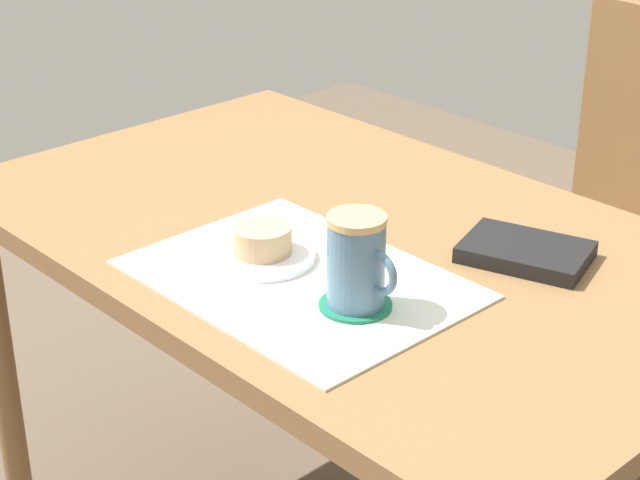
% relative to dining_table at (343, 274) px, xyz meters
% --- Properties ---
extents(dining_table, '(1.25, 0.77, 0.72)m').
position_rel_dining_table_xyz_m(dining_table, '(0.00, 0.00, 0.00)').
color(dining_table, brown).
rests_on(dining_table, ground_plane).
extents(wooden_chair, '(0.46, 0.46, 0.93)m').
position_rel_dining_table_xyz_m(wooden_chair, '(0.05, 0.73, -0.13)').
color(wooden_chair, brown).
rests_on(wooden_chair, ground_plane).
extents(placemat, '(0.46, 0.34, 0.00)m').
position_rel_dining_table_xyz_m(placemat, '(0.08, -0.16, 0.08)').
color(placemat, silver).
rests_on(placemat, dining_table).
extents(pastry_plate, '(0.15, 0.15, 0.01)m').
position_rel_dining_table_xyz_m(pastry_plate, '(0.00, -0.16, 0.09)').
color(pastry_plate, white).
rests_on(pastry_plate, placemat).
extents(pastry, '(0.09, 0.09, 0.04)m').
position_rel_dining_table_xyz_m(pastry, '(0.00, -0.16, 0.11)').
color(pastry, tan).
rests_on(pastry, pastry_plate).
extents(coffee_coaster, '(0.10, 0.10, 0.00)m').
position_rel_dining_table_xyz_m(coffee_coaster, '(0.19, -0.16, 0.08)').
color(coffee_coaster, '#196B4C').
rests_on(coffee_coaster, placemat).
extents(coffee_mug, '(0.11, 0.08, 0.13)m').
position_rel_dining_table_xyz_m(coffee_mug, '(0.20, -0.16, 0.15)').
color(coffee_mug, slate).
rests_on(coffee_mug, coffee_coaster).
extents(small_book, '(0.21, 0.17, 0.02)m').
position_rel_dining_table_xyz_m(small_book, '(0.26, 0.12, 0.09)').
color(small_book, black).
rests_on(small_book, dining_table).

